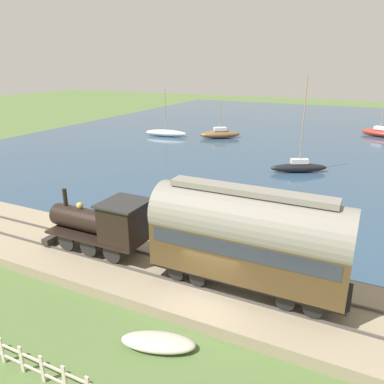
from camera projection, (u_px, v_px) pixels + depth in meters
name	position (u px, v px, depth m)	size (l,w,h in m)	color
ground_plane	(208.00, 309.00, 15.94)	(200.00, 200.00, 0.00)	#516B38
harbor_water	(332.00, 135.00, 53.65)	(80.00, 80.00, 0.01)	#2D4760
rail_embankment	(220.00, 288.00, 16.97)	(5.64, 56.00, 0.63)	gray
steam_locomotive	(105.00, 222.00, 18.92)	(2.24, 5.92, 3.08)	black
passenger_coach	(248.00, 236.00, 15.55)	(2.49, 8.52, 4.58)	black
sailboat_black	(299.00, 167.00, 35.47)	(3.47, 5.23, 8.95)	black
sailboat_white	(166.00, 133.00, 52.63)	(2.37, 6.16, 6.44)	white
sailboat_red	(380.00, 132.00, 52.54)	(3.51, 5.34, 6.26)	#B72D23
sailboat_brown	(220.00, 134.00, 51.37)	(4.53, 5.63, 5.19)	brown
rowboat_near_shore	(321.00, 215.00, 25.02)	(2.28, 1.96, 0.47)	#B7B2A3
rowboat_far_out	(257.00, 201.00, 27.61)	(1.11, 2.04, 0.43)	silver
rowboat_off_pier	(303.00, 258.00, 19.50)	(2.18, 3.11, 0.51)	beige
beached_dinghy	(158.00, 342.00, 13.74)	(1.88, 3.00, 0.44)	#B7B2A3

